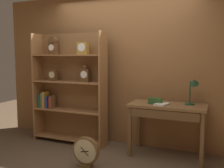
% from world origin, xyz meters
% --- Properties ---
extents(back_wood_panel, '(4.80, 0.05, 2.60)m').
position_xyz_m(back_wood_panel, '(0.00, 1.32, 1.30)').
color(back_wood_panel, brown).
rests_on(back_wood_panel, ground).
extents(bookshelf, '(1.35, 0.31, 1.92)m').
position_xyz_m(bookshelf, '(-0.92, 1.00, 0.97)').
color(bookshelf, '#9E6B3D').
rests_on(bookshelf, ground).
extents(workbench, '(1.13, 0.55, 0.81)m').
position_xyz_m(workbench, '(0.82, 0.96, 0.69)').
color(workbench, brown).
rests_on(workbench, ground).
extents(desk_lamp, '(0.19, 0.20, 0.43)m').
position_xyz_m(desk_lamp, '(1.17, 1.04, 1.07)').
color(desk_lamp, '#1E472D').
rests_on(desk_lamp, workbench).
extents(toolbox_small, '(0.20, 0.10, 0.09)m').
position_xyz_m(toolbox_small, '(0.64, 0.93, 0.85)').
color(toolbox_small, '#2D5123').
rests_on(toolbox_small, workbench).
extents(open_repair_manual, '(0.21, 0.26, 0.02)m').
position_xyz_m(open_repair_manual, '(0.76, 0.89, 0.82)').
color(open_repair_manual, silver).
rests_on(open_repair_manual, workbench).
extents(round_clock_large, '(0.39, 0.11, 0.43)m').
position_xyz_m(round_clock_large, '(-0.13, 0.16, 0.22)').
color(round_clock_large, brown).
rests_on(round_clock_large, ground).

